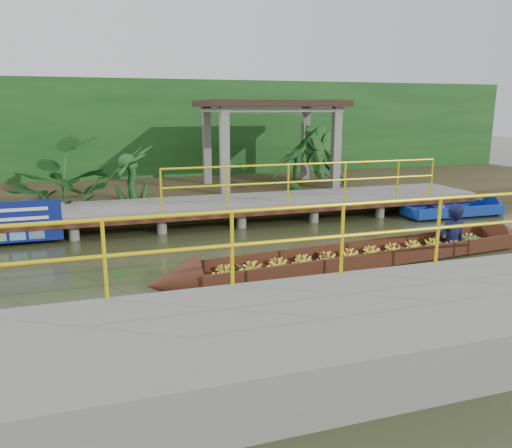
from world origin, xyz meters
name	(u,v)px	position (x,y,z in m)	size (l,w,h in m)	color
ground	(231,261)	(0.00, 0.00, 0.00)	(80.00, 80.00, 0.00)	#303319
land_strip	(173,192)	(0.00, 7.50, 0.23)	(30.00, 8.00, 0.45)	#322B19
far_dock	(197,206)	(0.02, 3.43, 0.48)	(16.00, 2.06, 1.66)	slate
near_dock	(397,327)	(1.00, -4.20, 0.30)	(18.00, 2.40, 1.73)	slate
pavilion	(269,113)	(3.00, 6.30, 2.82)	(4.40, 3.00, 3.00)	slate
foliage_backdrop	(161,135)	(0.00, 10.00, 2.00)	(30.00, 0.80, 4.00)	#164416
vendor_boat	(388,244)	(3.01, -0.82, 0.32)	(8.63, 1.64, 2.25)	#351B0E
moored_blue_boat	(475,210)	(7.78, 2.20, 0.14)	(3.28, 0.93, 0.78)	navy
tropical_plants	(121,172)	(-1.75, 5.30, 1.22)	(14.23, 1.23, 1.54)	#164416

